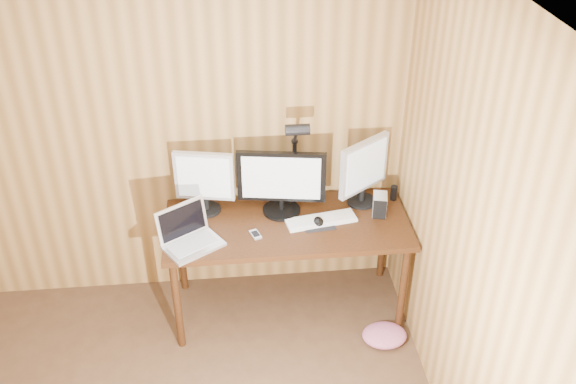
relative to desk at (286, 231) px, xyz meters
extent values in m
plane|color=silver|center=(-0.93, -1.70, 1.87)|extent=(4.00, 4.00, 0.00)
plane|color=#9E6F39|center=(-0.93, 0.30, 0.62)|extent=(4.00, 0.00, 4.00)
plane|color=#9E6F39|center=(0.82, -1.70, 0.62)|extent=(0.00, 4.00, 4.00)
cube|color=#341A0A|center=(0.00, -0.07, 0.10)|extent=(1.60, 0.70, 0.04)
cube|color=#341A0A|center=(0.00, 0.25, -0.17)|extent=(1.48, 0.02, 0.51)
cylinder|color=#341A0A|center=(-0.74, -0.36, -0.27)|extent=(0.05, 0.05, 0.71)
cylinder|color=#341A0A|center=(-0.74, 0.22, -0.27)|extent=(0.05, 0.05, 0.71)
cylinder|color=#341A0A|center=(0.74, -0.36, -0.27)|extent=(0.05, 0.05, 0.71)
cylinder|color=#341A0A|center=(0.74, 0.22, -0.27)|extent=(0.05, 0.05, 0.71)
cylinder|color=black|center=(-0.03, 0.06, 0.13)|extent=(0.25, 0.25, 0.02)
cylinder|color=black|center=(-0.03, 0.06, 0.18)|extent=(0.04, 0.04, 0.07)
cube|color=black|center=(-0.03, 0.06, 0.40)|extent=(0.58, 0.12, 0.36)
cube|color=silver|center=(-0.03, 0.04, 0.40)|extent=(0.51, 0.08, 0.31)
cylinder|color=black|center=(-0.53, 0.12, 0.13)|extent=(0.19, 0.19, 0.02)
cylinder|color=black|center=(-0.53, 0.12, 0.18)|extent=(0.04, 0.04, 0.08)
cube|color=silver|center=(-0.53, 0.12, 0.40)|extent=(0.39, 0.11, 0.34)
cube|color=silver|center=(-0.53, 0.10, 0.40)|extent=(0.34, 0.07, 0.29)
cylinder|color=black|center=(0.53, 0.12, 0.13)|extent=(0.20, 0.20, 0.02)
cylinder|color=black|center=(0.53, 0.12, 0.19)|extent=(0.04, 0.04, 0.09)
cube|color=silver|center=(0.53, 0.12, 0.41)|extent=(0.36, 0.28, 0.37)
cube|color=silver|center=(0.54, 0.10, 0.41)|extent=(0.30, 0.22, 0.32)
cube|color=silver|center=(-0.61, -0.27, 0.13)|extent=(0.42, 0.39, 0.02)
cube|color=silver|center=(-0.67, -0.17, 0.25)|extent=(0.32, 0.23, 0.23)
cube|color=black|center=(-0.67, -0.17, 0.25)|extent=(0.27, 0.19, 0.19)
cube|color=#B2B2B7|center=(-0.61, -0.27, 0.14)|extent=(0.32, 0.28, 0.00)
cube|color=white|center=(0.22, -0.08, 0.13)|extent=(0.48, 0.22, 0.02)
cube|color=white|center=(0.22, -0.08, 0.14)|extent=(0.44, 0.19, 0.00)
cube|color=black|center=(0.20, -0.11, 0.12)|extent=(0.22, 0.18, 0.00)
ellipsoid|color=black|center=(0.20, -0.11, 0.14)|extent=(0.09, 0.12, 0.04)
cube|color=silver|center=(0.62, -0.03, 0.19)|extent=(0.12, 0.14, 0.14)
cube|color=black|center=(0.61, -0.10, 0.19)|extent=(0.09, 0.02, 0.14)
cube|color=silver|center=(-0.22, -0.19, 0.13)|extent=(0.08, 0.11, 0.01)
cube|color=black|center=(-0.22, -0.19, 0.14)|extent=(0.06, 0.07, 0.00)
cylinder|color=black|center=(0.76, 0.13, 0.18)|extent=(0.04, 0.04, 0.11)
cube|color=black|center=(0.08, 0.24, 0.11)|extent=(0.05, 0.06, 0.06)
cylinder|color=black|center=(0.08, 0.24, 0.34)|extent=(0.03, 0.03, 0.43)
sphere|color=black|center=(0.08, 0.24, 0.56)|extent=(0.05, 0.05, 0.05)
cylinder|color=black|center=(0.08, 0.17, 0.64)|extent=(0.02, 0.15, 0.18)
cylinder|color=black|center=(0.08, 0.08, 0.72)|extent=(0.16, 0.07, 0.07)
camera|label=1|loc=(-0.33, -3.48, 2.58)|focal=40.00mm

